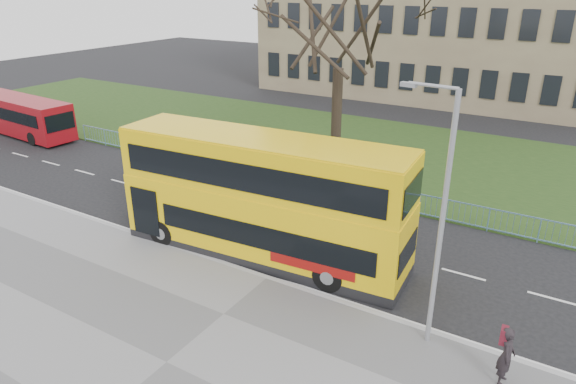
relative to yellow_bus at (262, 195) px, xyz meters
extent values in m
plane|color=black|center=(1.18, 0.05, -2.54)|extent=(120.00, 120.00, 0.00)
cube|color=slate|center=(1.18, -6.70, -2.48)|extent=(80.00, 10.50, 0.12)
cube|color=#9B9B9D|center=(1.18, -1.50, -2.47)|extent=(80.00, 0.20, 0.14)
cube|color=#1D3915|center=(1.18, 14.35, -2.50)|extent=(80.00, 15.40, 0.08)
cube|color=#77644B|center=(-3.82, 35.05, 4.46)|extent=(30.00, 15.00, 14.00)
cube|color=yellow|center=(0.00, 0.01, -1.10)|extent=(11.46, 3.46, 2.10)
cube|color=yellow|center=(0.00, 0.01, 0.13)|extent=(11.46, 3.46, 0.36)
cube|color=yellow|center=(0.00, 0.01, 1.25)|extent=(11.40, 3.41, 1.88)
cube|color=black|center=(0.74, -1.29, -1.02)|extent=(8.70, 0.64, 0.91)
cube|color=black|center=(0.09, -1.32, 1.16)|extent=(10.37, 0.76, 1.02)
cylinder|color=black|center=(-3.94, -1.48, -1.98)|extent=(1.14, 0.38, 1.12)
cylinder|color=black|center=(3.36, -0.97, -1.98)|extent=(1.14, 0.38, 1.12)
cube|color=maroon|center=(-23.93, 5.45, -1.15)|extent=(10.02, 2.92, 2.43)
cube|color=black|center=(-24.01, 4.30, -0.83)|extent=(8.53, 0.63, 0.81)
cylinder|color=black|center=(-20.86, 4.20, -2.09)|extent=(0.91, 0.30, 0.90)
imported|color=black|center=(9.40, -2.63, -1.57)|extent=(0.46, 0.65, 1.71)
cylinder|color=#9A9CA2|center=(7.18, -1.95, 1.33)|extent=(0.15, 0.15, 7.51)
cylinder|color=#9A9CA2|center=(6.53, -1.89, 5.09)|extent=(1.32, 0.22, 0.09)
cube|color=#9A9CA2|center=(5.87, -1.82, 5.04)|extent=(0.44, 0.21, 0.11)
camera|label=1|loc=(10.04, -14.78, 7.56)|focal=32.00mm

